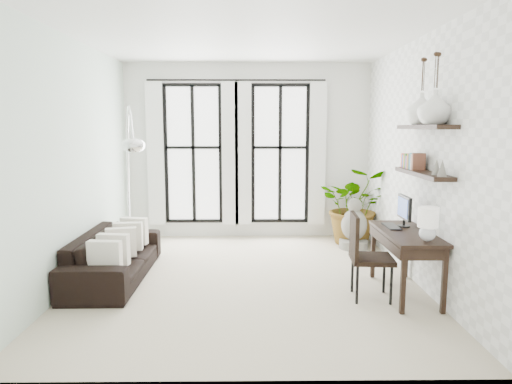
{
  "coord_description": "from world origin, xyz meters",
  "views": [
    {
      "loc": [
        0.06,
        -5.96,
        2.05
      ],
      "look_at": [
        0.13,
        0.3,
        1.16
      ],
      "focal_mm": 32.0,
      "sensor_mm": 36.0,
      "label": 1
    }
  ],
  "objects_px": {
    "desk_chair": "(364,251)",
    "desk": "(407,237)",
    "arc_lamp": "(130,144)",
    "buddha": "(354,227)",
    "sofa": "(114,256)",
    "plant": "(356,206)"
  },
  "relations": [
    {
      "from": "arc_lamp",
      "to": "buddha",
      "type": "distance_m",
      "value": 3.89
    },
    {
      "from": "plant",
      "to": "desk",
      "type": "height_order",
      "value": "plant"
    },
    {
      "from": "buddha",
      "to": "desk_chair",
      "type": "bearing_deg",
      "value": -99.91
    },
    {
      "from": "sofa",
      "to": "desk",
      "type": "bearing_deg",
      "value": -100.74
    },
    {
      "from": "buddha",
      "to": "arc_lamp",
      "type": "bearing_deg",
      "value": -165.82
    },
    {
      "from": "sofa",
      "to": "plant",
      "type": "bearing_deg",
      "value": -63.91
    },
    {
      "from": "plant",
      "to": "desk_chair",
      "type": "height_order",
      "value": "plant"
    },
    {
      "from": "desk_chair",
      "to": "arc_lamp",
      "type": "relative_size",
      "value": 0.44
    },
    {
      "from": "sofa",
      "to": "desk_chair",
      "type": "height_order",
      "value": "desk_chair"
    },
    {
      "from": "desk",
      "to": "arc_lamp",
      "type": "relative_size",
      "value": 0.57
    },
    {
      "from": "desk_chair",
      "to": "desk",
      "type": "bearing_deg",
      "value": 12.15
    },
    {
      "from": "desk_chair",
      "to": "buddha",
      "type": "bearing_deg",
      "value": 84.53
    },
    {
      "from": "desk_chair",
      "to": "plant",
      "type": "bearing_deg",
      "value": 83.77
    },
    {
      "from": "desk_chair",
      "to": "buddha",
      "type": "height_order",
      "value": "desk_chair"
    },
    {
      "from": "sofa",
      "to": "desk_chair",
      "type": "relative_size",
      "value": 2.1
    },
    {
      "from": "sofa",
      "to": "desk_chair",
      "type": "distance_m",
      "value": 3.31
    },
    {
      "from": "buddha",
      "to": "desk",
      "type": "bearing_deg",
      "value": -86.38
    },
    {
      "from": "arc_lamp",
      "to": "buddha",
      "type": "xyz_separation_m",
      "value": [
        3.5,
        0.89,
        -1.45
      ]
    },
    {
      "from": "plant",
      "to": "arc_lamp",
      "type": "distance_m",
      "value": 3.96
    },
    {
      "from": "plant",
      "to": "arc_lamp",
      "type": "xyz_separation_m",
      "value": [
        -3.6,
        -1.22,
        1.13
      ]
    },
    {
      "from": "sofa",
      "to": "desk_chair",
      "type": "bearing_deg",
      "value": -103.66
    },
    {
      "from": "desk",
      "to": "desk_chair",
      "type": "height_order",
      "value": "desk"
    }
  ]
}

